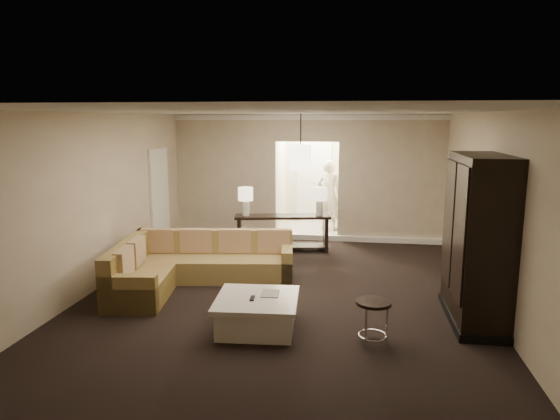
% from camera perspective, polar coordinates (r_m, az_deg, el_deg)
% --- Properties ---
extents(ground, '(8.00, 8.00, 0.00)m').
position_cam_1_polar(ground, '(7.59, 0.00, -10.44)').
color(ground, black).
rests_on(ground, ground).
extents(wall_back, '(6.00, 0.04, 2.80)m').
position_cam_1_polar(wall_back, '(11.14, 3.07, 3.68)').
color(wall_back, beige).
rests_on(wall_back, ground).
extents(wall_front, '(6.00, 0.04, 2.80)m').
position_cam_1_polar(wall_front, '(3.45, -10.17, -11.91)').
color(wall_front, beige).
rests_on(wall_front, ground).
extents(wall_left, '(0.04, 8.00, 2.80)m').
position_cam_1_polar(wall_left, '(8.20, -21.20, 0.57)').
color(wall_left, beige).
rests_on(wall_left, ground).
extents(wall_right, '(0.04, 8.00, 2.80)m').
position_cam_1_polar(wall_right, '(7.39, 23.66, -0.61)').
color(wall_right, beige).
rests_on(wall_right, ground).
extents(ceiling, '(6.00, 8.00, 0.02)m').
position_cam_1_polar(ceiling, '(7.09, 0.00, 11.21)').
color(ceiling, silver).
rests_on(ceiling, wall_back).
extents(crown_molding, '(6.00, 0.10, 0.12)m').
position_cam_1_polar(crown_molding, '(11.01, 3.11, 10.54)').
color(crown_molding, white).
rests_on(crown_molding, wall_back).
extents(baseboard, '(6.00, 0.10, 0.12)m').
position_cam_1_polar(baseboard, '(11.33, 2.98, -3.10)').
color(baseboard, white).
rests_on(baseboard, ground).
extents(side_door, '(0.05, 0.90, 2.10)m').
position_cam_1_polar(side_door, '(10.73, -13.58, 1.26)').
color(side_door, white).
rests_on(side_door, ground).
extents(foyer, '(1.44, 2.02, 2.80)m').
position_cam_1_polar(foyer, '(12.48, 3.66, 3.93)').
color(foyer, white).
rests_on(foyer, ground).
extents(sectional_sofa, '(2.81, 2.42, 0.81)m').
position_cam_1_polar(sectional_sofa, '(8.39, -10.20, -6.22)').
color(sectional_sofa, brown).
rests_on(sectional_sofa, ground).
extents(coffee_table, '(1.12, 1.12, 0.44)m').
position_cam_1_polar(coffee_table, '(6.62, -2.63, -11.62)').
color(coffee_table, silver).
rests_on(coffee_table, ground).
extents(console_table, '(2.00, 0.77, 0.75)m').
position_cam_1_polar(console_table, '(10.26, 0.30, -2.27)').
color(console_table, black).
rests_on(console_table, ground).
extents(armoire, '(0.67, 1.56, 2.25)m').
position_cam_1_polar(armoire, '(7.11, 21.64, -3.54)').
color(armoire, black).
rests_on(armoire, ground).
extents(drink_table, '(0.43, 0.43, 0.54)m').
position_cam_1_polar(drink_table, '(6.26, 10.61, -11.49)').
color(drink_table, black).
rests_on(drink_table, ground).
extents(table_lamp_left, '(0.30, 0.30, 0.58)m').
position_cam_1_polar(table_lamp_left, '(10.14, -3.96, 1.51)').
color(table_lamp_left, silver).
rests_on(table_lamp_left, console_table).
extents(table_lamp_right, '(0.30, 0.30, 0.58)m').
position_cam_1_polar(table_lamp_right, '(10.18, 4.55, 1.54)').
color(table_lamp_right, silver).
rests_on(table_lamp_right, console_table).
extents(pendant_light, '(0.38, 0.38, 1.09)m').
position_cam_1_polar(pendant_light, '(9.80, 2.36, 6.01)').
color(pendant_light, black).
rests_on(pendant_light, ceiling).
extents(person, '(0.81, 0.69, 1.91)m').
position_cam_1_polar(person, '(12.22, 5.64, 2.14)').
color(person, '#EBE3C7').
rests_on(person, ground).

